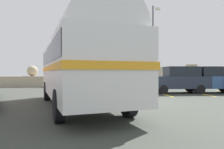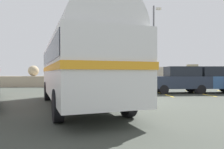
{
  "view_description": "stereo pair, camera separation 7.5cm",
  "coord_description": "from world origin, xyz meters",
  "px_view_note": "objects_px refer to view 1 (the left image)",
  "views": [
    {
      "loc": [
        -2.04,
        -10.74,
        1.45
      ],
      "look_at": [
        -1.23,
        -0.73,
        1.37
      ],
      "focal_mm": 34.1,
      "sensor_mm": 36.0,
      "label": 1
    },
    {
      "loc": [
        -1.97,
        -10.74,
        1.45
      ],
      "look_at": [
        -1.23,
        -0.73,
        1.37
      ],
      "focal_mm": 34.1,
      "sensor_mm": 36.0,
      "label": 2
    }
  ],
  "objects_px": {
    "vintage_coach": "(78,58)",
    "parked_car_middle": "(212,79)",
    "lamp_post": "(153,43)",
    "parked_car_nearest": "(179,79)"
  },
  "relations": [
    {
      "from": "vintage_coach",
      "to": "parked_car_nearest",
      "type": "height_order",
      "value": "vintage_coach"
    },
    {
      "from": "parked_car_nearest",
      "to": "lamp_post",
      "type": "height_order",
      "value": "lamp_post"
    },
    {
      "from": "vintage_coach",
      "to": "parked_car_middle",
      "type": "distance_m",
      "value": 10.62
    },
    {
      "from": "parked_car_middle",
      "to": "lamp_post",
      "type": "bearing_deg",
      "value": 45.51
    },
    {
      "from": "parked_car_middle",
      "to": "vintage_coach",
      "type": "bearing_deg",
      "value": 124.89
    },
    {
      "from": "lamp_post",
      "to": "parked_car_nearest",
      "type": "bearing_deg",
      "value": -76.85
    },
    {
      "from": "vintage_coach",
      "to": "lamp_post",
      "type": "relative_size",
      "value": 1.23
    },
    {
      "from": "vintage_coach",
      "to": "parked_car_nearest",
      "type": "bearing_deg",
      "value": 24.11
    },
    {
      "from": "parked_car_nearest",
      "to": "vintage_coach",
      "type": "bearing_deg",
      "value": 131.21
    },
    {
      "from": "parked_car_middle",
      "to": "lamp_post",
      "type": "distance_m",
      "value": 5.72
    }
  ]
}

